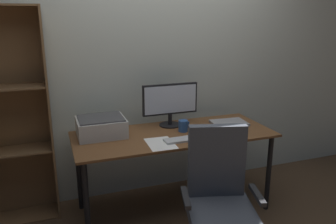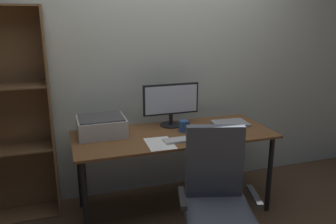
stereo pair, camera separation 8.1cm
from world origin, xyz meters
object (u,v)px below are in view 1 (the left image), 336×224
at_px(mouse, 204,136).
at_px(desk, 174,142).
at_px(coffee_mug, 183,126).
at_px(office_chair, 219,208).
at_px(laptop, 229,123).
at_px(keyboard, 182,140).
at_px(monitor, 170,102).
at_px(bookshelf, 3,121).
at_px(printer, 101,127).

bearing_deg(mouse, desk, 153.59).
distance_m(desk, coffee_mug, 0.16).
xyz_separation_m(coffee_mug, office_chair, (-0.06, -0.82, -0.33)).
bearing_deg(laptop, mouse, -142.00).
distance_m(keyboard, laptop, 0.65).
height_order(monitor, bookshelf, bookshelf).
distance_m(office_chair, bookshelf, 1.86).
bearing_deg(laptop, monitor, 169.33).
xyz_separation_m(office_chair, bookshelf, (-1.40, 1.15, 0.43)).
height_order(laptop, bookshelf, bookshelf).
height_order(desk, coffee_mug, coffee_mug).
relative_size(laptop, printer, 0.80).
bearing_deg(monitor, laptop, -15.03).
distance_m(monitor, bookshelf, 1.42).
bearing_deg(office_chair, desk, 107.83).
bearing_deg(desk, coffee_mug, 9.83).
bearing_deg(coffee_mug, office_chair, -94.35).
height_order(coffee_mug, printer, printer).
distance_m(monitor, office_chair, 1.13).
xyz_separation_m(desk, coffee_mug, (0.10, 0.02, 0.13)).
xyz_separation_m(printer, office_chair, (0.64, -0.95, -0.36)).
bearing_deg(mouse, laptop, 50.26).
relative_size(desk, monitor, 3.31).
bearing_deg(office_chair, mouse, 90.07).
relative_size(mouse, laptop, 0.30).
bearing_deg(bookshelf, coffee_mug, -12.95).
height_order(mouse, coffee_mug, coffee_mug).
height_order(desk, monitor, monitor).
height_order(desk, laptop, laptop).
relative_size(mouse, office_chair, 0.10).
xyz_separation_m(keyboard, laptop, (0.59, 0.26, 0.00)).
relative_size(desk, office_chair, 1.71).
relative_size(laptop, bookshelf, 0.18).
xyz_separation_m(desk, bookshelf, (-1.37, 0.35, 0.23)).
bearing_deg(laptop, office_chair, -118.11).
height_order(mouse, office_chair, office_chair).
bearing_deg(printer, laptop, -4.20).
height_order(keyboard, office_chair, office_chair).
relative_size(keyboard, coffee_mug, 2.84).
relative_size(coffee_mug, laptop, 0.32).
xyz_separation_m(keyboard, office_chair, (0.04, -0.60, -0.29)).
distance_m(desk, office_chair, 0.82).
bearing_deg(desk, bookshelf, 165.53).
xyz_separation_m(keyboard, printer, (-0.60, 0.35, 0.07)).
height_order(monitor, coffee_mug, monitor).
bearing_deg(keyboard, coffee_mug, 62.94).
height_order(printer, office_chair, office_chair).
xyz_separation_m(monitor, office_chair, (-0.01, -1.01, -0.51)).
height_order(laptop, office_chair, office_chair).
xyz_separation_m(mouse, laptop, (0.38, 0.25, -0.01)).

